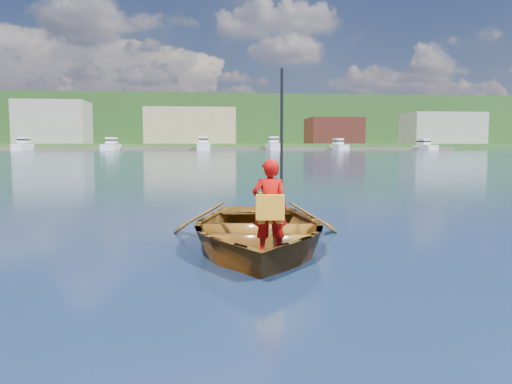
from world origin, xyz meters
The scene contains 8 objects.
ground centered at (0.00, 0.00, 0.00)m, with size 600.00×600.00×0.00m.
rowboat centered at (-0.37, -0.82, 0.26)m, with size 3.16×4.17×0.81m.
child_paddler centered at (-0.31, -1.73, 0.69)m, with size 0.45×0.36×2.27m.
shoreline centered at (0.00, 236.61, 10.32)m, with size 400.00×140.00×22.00m.
dock centered at (-1.09, 148.00, 0.40)m, with size 160.05×7.70×0.80m.
waterfront_buildings centered at (-7.74, 165.00, 7.74)m, with size 202.00×16.00×14.00m.
marina_yachts centered at (-0.26, 143.33, 1.39)m, with size 141.82×13.70×4.38m.
hillside_trees centered at (-54.20, 243.80, 18.76)m, with size 304.51×68.30×22.16m.
Camera 1 is at (-1.12, -7.68, 1.43)m, focal length 35.00 mm.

